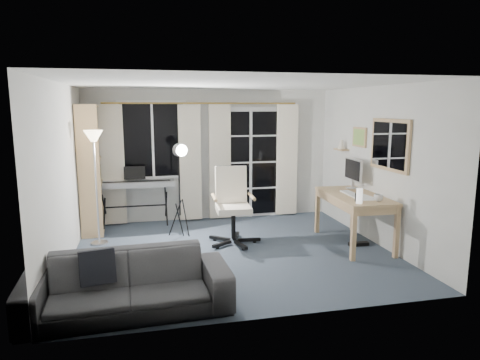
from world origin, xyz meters
The scene contains 17 objects.
floor centered at (0.00, 0.00, -0.01)m, with size 4.50×4.00×0.02m, color #3D4A59.
window centered at (-1.05, 1.97, 1.50)m, with size 1.20×0.08×1.40m.
french_door centered at (0.75, 1.97, 1.03)m, with size 1.32×0.09×2.11m.
curtains centered at (-0.14, 1.88, 1.09)m, with size 3.60×0.07×2.13m.
bookshelf centered at (-2.13, 1.62, 1.01)m, with size 0.39×1.01×2.13m.
torchiere_lamp centered at (-1.93, 0.83, 1.41)m, with size 0.35×0.35×1.75m.
keyboard_piano centered at (-1.38, 1.70, 0.75)m, with size 1.37×0.66×0.99m.
studio_light centered at (-0.66, 0.93, 1.24)m, with size 0.35×0.36×1.55m.
office_chair centered at (0.10, 0.52, 0.69)m, with size 0.79×0.82×1.18m.
desk centered at (1.88, -0.03, 0.68)m, with size 0.78×1.48×0.78m.
monitor centered at (2.08, 0.42, 1.07)m, with size 0.19×0.56×0.49m.
desk_clutter centered at (1.81, -0.26, 0.61)m, with size 0.48×0.88×0.98m.
mug centered at (1.98, -0.53, 0.84)m, with size 0.13×0.10×0.13m, color silver.
wall_mirror centered at (2.22, -0.35, 1.55)m, with size 0.04×0.94×0.74m.
framed_print centered at (2.23, 0.55, 1.60)m, with size 0.03×0.42×0.32m.
wall_shelf centered at (2.16, 1.05, 1.41)m, with size 0.16×0.30×0.18m.
sofa centered at (-1.42, -1.55, 0.41)m, with size 2.10×0.70×0.81m.
Camera 1 is at (-1.21, -5.83, 2.09)m, focal length 32.00 mm.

